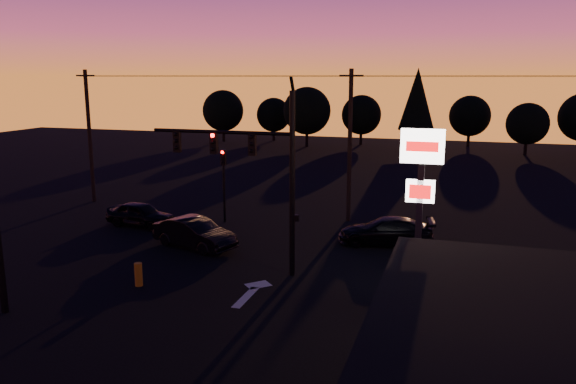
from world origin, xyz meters
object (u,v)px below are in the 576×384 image
secondary_signal (224,175)px  bollard (138,274)px  suv_parked (493,370)px  car_left (140,214)px  car_right (386,231)px  traffic_signal_mast (257,162)px  car_mid (194,233)px  pylon_sign (421,182)px

secondary_signal → bollard: 10.93m
suv_parked → car_left: bearing=120.0°
car_right → traffic_signal_mast: bearing=-49.6°
suv_parked → car_right: bearing=83.3°
car_mid → traffic_signal_mast: bearing=-100.5°
car_right → suv_parked: bearing=10.1°
pylon_sign → suv_parked: size_ratio=1.49×
pylon_sign → car_mid: (-11.42, 4.89, -4.16)m
pylon_sign → car_mid: size_ratio=1.48×
car_right → car_mid: bearing=-79.1°
pylon_sign → bollard: pylon_sign is taller
traffic_signal_mast → car_right: bearing=50.0°
traffic_signal_mast → secondary_signal: (-4.90, 7.49, -2.07)m
car_mid → suv_parked: size_ratio=1.00×
suv_parked → traffic_signal_mast: bearing=116.5°
secondary_signal → car_left: bearing=-152.3°
pylon_sign → bollard: 12.09m
pylon_sign → car_right: 9.60m
secondary_signal → car_right: secondary_signal is taller
suv_parked → pylon_sign: bearing=91.4°
secondary_signal → car_mid: bearing=-83.5°
traffic_signal_mast → secondary_signal: 9.19m
pylon_sign → car_left: pylon_sign is taller
traffic_signal_mast → car_mid: bearing=151.0°
car_mid → suv_parked: (13.94, -9.63, -0.12)m
car_mid → bollard: bearing=-159.6°
bollard → car_right: size_ratio=0.20×
traffic_signal_mast → bollard: 6.84m
secondary_signal → pylon_sign: 15.75m
car_right → suv_parked: size_ratio=1.07×
pylon_sign → car_right: pylon_sign is taller
secondary_signal → suv_parked: (14.51, -14.73, -2.23)m
traffic_signal_mast → car_right: 8.73m
car_mid → secondary_signal: bearing=24.9°
pylon_sign → traffic_signal_mast: bearing=160.6°
traffic_signal_mast → car_mid: 6.47m
traffic_signal_mast → car_left: (-9.22, 5.23, -4.24)m
secondary_signal → pylon_sign: (12.00, -9.99, 2.05)m
bollard → car_mid: 5.55m
pylon_sign → suv_parked: bearing=-62.1°
secondary_signal → suv_parked: size_ratio=0.95×
car_left → traffic_signal_mast: bearing=-113.2°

